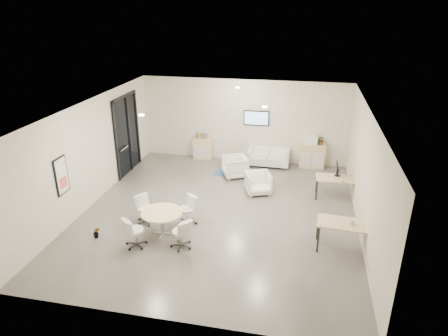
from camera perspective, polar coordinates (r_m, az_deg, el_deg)
name	(u,v)px	position (r m, az deg, el deg)	size (l,w,h in m)	color
room_shell	(219,163)	(11.38, -0.76, 0.67)	(9.60, 10.60, 4.80)	#4D4A46
glass_door	(127,132)	(14.90, -13.70, 4.98)	(0.09, 1.90, 2.85)	black
artwork	(61,176)	(11.55, -22.20, -1.04)	(0.05, 0.54, 1.04)	black
wall_tv	(256,118)	(15.43, 4.65, 7.12)	(0.98, 0.06, 0.58)	black
ceiling_spots	(218,102)	(11.72, -0.89, 9.43)	(3.14, 4.14, 0.03)	#FFEAC6
sideboard_left	(203,149)	(16.04, -3.03, 2.79)	(0.76, 0.39, 0.85)	#D9B382
sideboard_right	(312,155)	(15.52, 12.48, 1.76)	(0.94, 0.46, 0.94)	#D9B382
books	(202,136)	(15.88, -3.19, 4.63)	(0.44, 0.14, 0.22)	red
printer	(311,139)	(15.31, 12.37, 4.03)	(0.57, 0.50, 0.36)	white
loveseat	(269,157)	(15.48, 6.40, 1.52)	(1.57, 0.80, 0.59)	silver
blue_rug	(234,172)	(14.82, 1.47, -0.64)	(1.37, 0.91, 0.01)	#2C4786
armchair_left	(235,166)	(14.35, 1.57, 0.35)	(0.81, 0.76, 0.83)	silver
armchair_right	(258,182)	(13.14, 4.91, -2.03)	(0.77, 0.72, 0.79)	silver
desk_rear	(337,180)	(13.20, 15.90, -1.62)	(1.37, 0.73, 0.70)	#D9B382
desk_front	(346,226)	(10.57, 17.00, -7.90)	(1.46, 0.81, 0.74)	#D9B382
monitor	(337,169)	(13.22, 15.83, -0.12)	(0.20, 0.50, 0.44)	black
round_table	(162,215)	(10.87, -8.86, -6.64)	(1.11, 1.11, 0.68)	#D9B382
meeting_chairs	(162,221)	(10.96, -8.80, -7.46)	(2.16, 2.16, 0.82)	white
plant_cabinet	(321,141)	(15.32, 13.72, 3.76)	(0.29, 0.33, 0.25)	#3F7F3F
plant_floor	(97,235)	(11.36, -17.71, -9.16)	(0.18, 0.33, 0.15)	#3F7F3F
cup	(353,223)	(10.48, 17.90, -7.45)	(0.12, 0.09, 0.12)	white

